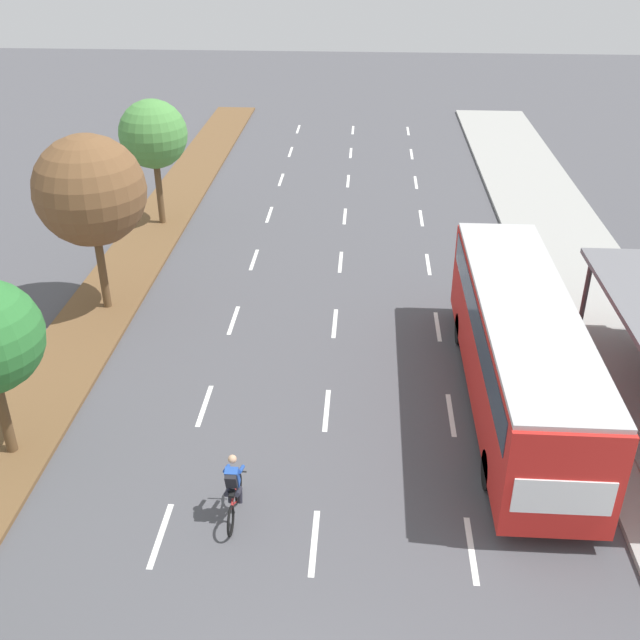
{
  "coord_description": "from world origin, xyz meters",
  "views": [
    {
      "loc": [
        0.9,
        -6.59,
        12.51
      ],
      "look_at": [
        -0.38,
        13.7,
        1.2
      ],
      "focal_mm": 41.9,
      "sensor_mm": 36.0,
      "label": 1
    }
  ],
  "objects_px": {
    "bus": "(520,343)",
    "median_tree_third": "(90,191)",
    "cyclist": "(234,490)",
    "median_tree_fourth": "(153,135)"
  },
  "relations": [
    {
      "from": "bus",
      "to": "cyclist",
      "type": "distance_m",
      "value": 8.76
    },
    {
      "from": "median_tree_third",
      "to": "bus",
      "type": "bearing_deg",
      "value": -20.59
    },
    {
      "from": "median_tree_fourth",
      "to": "median_tree_third",
      "type": "bearing_deg",
      "value": -89.76
    },
    {
      "from": "bus",
      "to": "median_tree_fourth",
      "type": "distance_m",
      "value": 18.74
    },
    {
      "from": "bus",
      "to": "median_tree_third",
      "type": "xyz_separation_m",
      "value": [
        -13.32,
        5.0,
        2.3
      ]
    },
    {
      "from": "cyclist",
      "to": "bus",
      "type": "bearing_deg",
      "value": 34.37
    },
    {
      "from": "median_tree_third",
      "to": "cyclist",
      "type": "bearing_deg",
      "value": -58.07
    },
    {
      "from": "bus",
      "to": "median_tree_third",
      "type": "bearing_deg",
      "value": 159.41
    },
    {
      "from": "median_tree_third",
      "to": "median_tree_fourth",
      "type": "bearing_deg",
      "value": 90.24
    },
    {
      "from": "bus",
      "to": "cyclist",
      "type": "bearing_deg",
      "value": -145.63
    }
  ]
}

